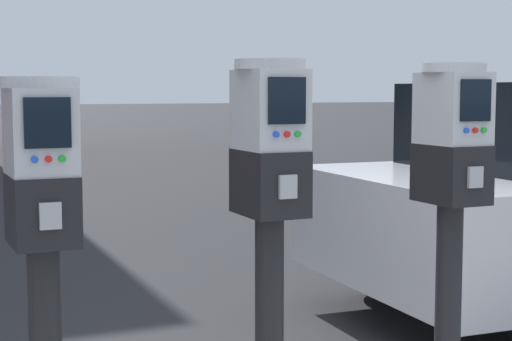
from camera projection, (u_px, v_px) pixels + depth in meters
The scene contains 3 objects.
parking_meter_near_kerb at pixel (42, 223), 2.22m from camera, with size 0.22×0.25×1.27m.
parking_meter_twin_adjacent at pixel (270, 196), 2.50m from camera, with size 0.22×0.25×1.33m.
parking_meter_end_of_row at pixel (451, 185), 2.78m from camera, with size 0.22×0.25×1.33m.
Camera 1 is at (-1.41, -2.34, 1.38)m, focal length 57.42 mm.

